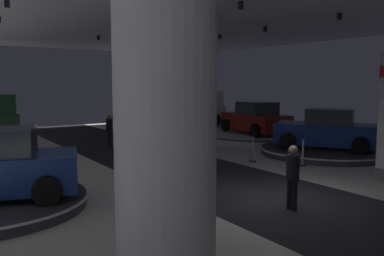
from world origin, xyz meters
The scene contains 12 objects.
ground centered at (0.00, 0.00, -0.02)m, with size 24.00×44.00×0.06m.
column_left centered at (-4.82, -2.48, 2.75)m, with size 1.49×1.49×5.50m.
display_platform_deep_right centered at (6.51, 15.06, 0.14)m, with size 5.68×5.68×0.26m.
pickup_truck_deep_right centered at (6.81, 14.95, 1.19)m, with size 5.70×4.03×2.30m.
display_platform_mid_right centered at (6.72, 3.77, 0.15)m, with size 5.60×5.60×0.27m.
display_car_mid_right centered at (6.73, 3.74, 1.04)m, with size 3.76×4.51×1.71m.
display_platform_far_right centered at (7.29, 8.90, 0.19)m, with size 6.00×6.00×0.35m.
display_car_far_right centered at (7.29, 8.87, 1.12)m, with size 2.64×4.39×1.71m.
visitor_walking_near centered at (-0.39, 10.61, 0.91)m, with size 0.32×0.32×1.59m.
visitor_walking_far centered at (-0.39, -0.88, 0.91)m, with size 0.32×0.32×1.59m.
stanchion_a centered at (3.92, 2.58, 0.37)m, with size 0.28×0.28×1.01m.
stanchion_b centered at (2.93, 4.22, 0.37)m, with size 0.28×0.28×1.01m.
Camera 1 is at (-7.74, -7.59, 3.09)m, focal length 38.19 mm.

